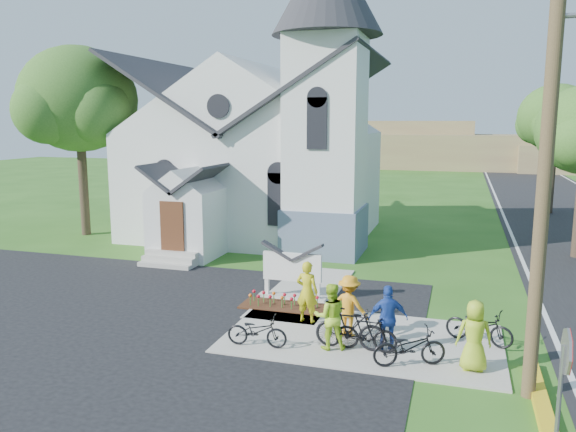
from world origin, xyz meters
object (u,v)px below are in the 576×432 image
(bike_0, at_px, (257,331))
(cyclist_4, at_px, (474,336))
(cyclist_1, at_px, (330,316))
(bike_3, at_px, (366,333))
(church_sign, at_px, (292,268))
(cyclist_2, at_px, (388,318))
(bike_4, at_px, (479,326))
(bike_2, at_px, (409,347))
(utility_pole, at_px, (552,132))
(cyclist_0, at_px, (307,292))
(cyclist_3, at_px, (349,306))
(bike_1, at_px, (351,329))
(stop_sign, at_px, (564,371))

(bike_0, height_order, cyclist_4, cyclist_4)
(cyclist_1, height_order, bike_3, cyclist_1)
(church_sign, distance_m, cyclist_4, 6.65)
(bike_0, distance_m, cyclist_4, 5.14)
(cyclist_2, relative_size, bike_3, 1.07)
(bike_4, bearing_deg, cyclist_1, 130.77)
(bike_2, bearing_deg, utility_pole, -128.09)
(bike_0, height_order, bike_4, bike_4)
(cyclist_0, xyz_separation_m, cyclist_4, (4.39, -1.88, -0.06))
(cyclist_4, bearing_deg, cyclist_3, -29.75)
(church_sign, bearing_deg, bike_1, -53.92)
(bike_1, xyz_separation_m, cyclist_3, (-0.21, 0.85, 0.29))
(cyclist_1, bearing_deg, church_sign, -79.84)
(bike_4, bearing_deg, bike_0, 128.04)
(bike_2, bearing_deg, bike_3, 39.99)
(utility_pole, xyz_separation_m, bike_3, (-3.63, 1.20, -4.89))
(cyclist_2, bearing_deg, utility_pole, 139.80)
(bike_1, relative_size, bike_2, 1.03)
(bike_4, bearing_deg, cyclist_2, 136.81)
(cyclist_1, distance_m, cyclist_4, 3.37)
(cyclist_3, distance_m, bike_3, 1.10)
(cyclist_3, bearing_deg, bike_2, 155.67)
(cyclist_0, distance_m, cyclist_4, 4.78)
(utility_pole, distance_m, cyclist_2, 5.68)
(cyclist_0, height_order, cyclist_4, cyclist_0)
(bike_2, distance_m, bike_3, 1.21)
(cyclist_0, xyz_separation_m, bike_0, (-0.72, -2.06, -0.47))
(utility_pole, relative_size, cyclist_2, 6.08)
(cyclist_1, height_order, cyclist_2, cyclist_1)
(bike_2, bearing_deg, cyclist_1, 53.76)
(cyclist_0, height_order, bike_1, cyclist_0)
(cyclist_4, bearing_deg, bike_3, -16.25)
(stop_sign, height_order, bike_4, stop_sign)
(church_sign, bearing_deg, stop_sign, -48.12)
(cyclist_0, height_order, cyclist_3, cyclist_0)
(cyclist_2, xyz_separation_m, cyclist_3, (-1.09, 0.68, -0.01))
(church_sign, bearing_deg, cyclist_3, -48.45)
(utility_pole, height_order, bike_0, utility_pole)
(cyclist_1, distance_m, bike_1, 0.58)
(bike_2, relative_size, bike_3, 1.11)
(bike_1, xyz_separation_m, bike_3, (0.39, -0.00, -0.07))
(bike_1, relative_size, cyclist_2, 1.07)
(bike_2, relative_size, cyclist_4, 1.05)
(church_sign, bearing_deg, bike_3, -50.02)
(church_sign, xyz_separation_m, stop_sign, (6.63, -7.40, 0.75))
(bike_0, xyz_separation_m, bike_4, (5.28, 1.84, 0.05))
(bike_1, xyz_separation_m, bike_4, (3.03, 1.32, -0.08))
(church_sign, height_order, bike_1, church_sign)
(cyclist_0, xyz_separation_m, cyclist_2, (2.41, -1.36, -0.05))
(utility_pole, distance_m, cyclist_3, 6.53)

